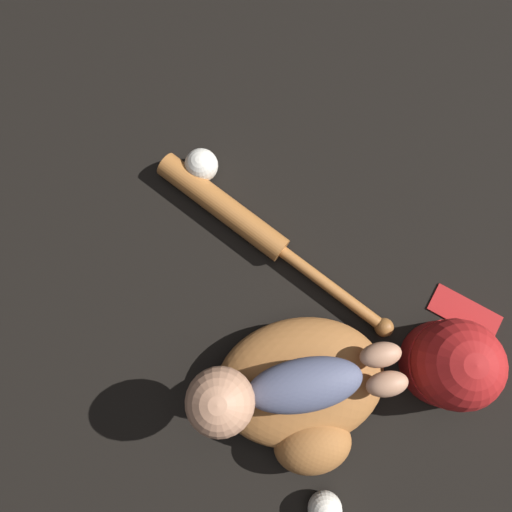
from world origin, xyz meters
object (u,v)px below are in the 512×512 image
baseball_bat (245,223)px  baseball_spare (325,509)px  baseball (201,165)px  baseball_cap (454,364)px  baby_figure (271,392)px  baseball_glove (302,392)px

baseball_bat → baseball_spare: size_ratio=7.30×
baseball → baseball_cap: bearing=127.5°
baseball_spare → baseball: bearing=-82.9°
baby_figure → baseball: 0.48m
baseball_glove → baseball_cap: baseball_cap is taller
baseball_spare → baseball_cap: bearing=-145.5°
baby_figure → baseball_spare: 0.27m
baby_figure → baseball_spare: (-0.05, 0.23, -0.12)m
baseball_glove → baseball_bat: baseball_glove is taller
baby_figure → baseball_cap: (-0.34, 0.03, -0.08)m
baseball_bat → baseball_glove: bearing=95.3°
baseball → baseball_spare: size_ratio=1.10×
baby_figure → baseball: bearing=-85.5°
baseball_cap → baseball_bat: bearing=-48.3°
baseball_bat → baseball_cap: 0.48m
baseball_bat → baseball_spare: 0.56m
baseball_bat → baseball: 0.15m
baseball → baseball_cap: 0.63m
baseball_spare → baseball_bat: bearing=-87.4°
baseball → baby_figure: bearing=94.5°
baseball_glove → baseball: 0.49m
baseball → baseball_spare: 0.70m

